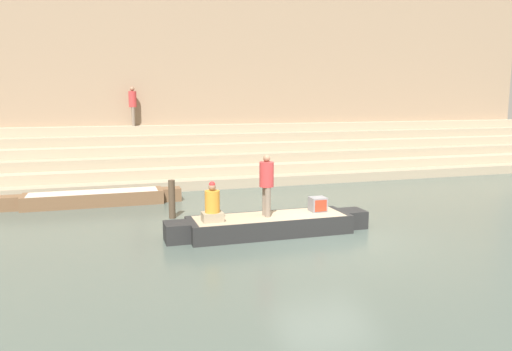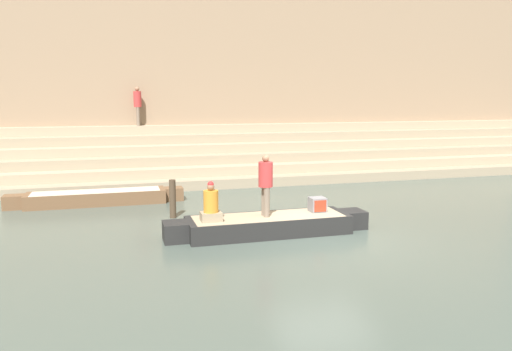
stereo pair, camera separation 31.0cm
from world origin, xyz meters
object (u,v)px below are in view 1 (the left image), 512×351
at_px(person_rowing, 212,206).
at_px(moored_boat_shore, 94,198).
at_px(person_standing, 267,181).
at_px(mooring_post, 172,199).
at_px(tv_set, 318,204).
at_px(person_on_steps, 133,103).
at_px(rowboat_main, 269,224).

height_order(person_rowing, moored_boat_shore, person_rowing).
xyz_separation_m(person_standing, person_rowing, (-1.48, -0.14, -0.53)).
bearing_deg(moored_boat_shore, mooring_post, -53.50).
bearing_deg(person_rowing, moored_boat_shore, 134.56).
xyz_separation_m(tv_set, person_on_steps, (-4.20, 10.74, 2.63)).
relative_size(mooring_post, person_on_steps, 0.67).
distance_m(rowboat_main, tv_set, 1.51).
bearing_deg(person_on_steps, rowboat_main, -122.30).
height_order(rowboat_main, mooring_post, mooring_post).
relative_size(person_rowing, person_on_steps, 0.59).
xyz_separation_m(rowboat_main, moored_boat_shore, (-4.47, 5.11, -0.02)).
relative_size(person_standing, person_on_steps, 0.94).
distance_m(person_standing, person_on_steps, 11.32).
relative_size(person_rowing, mooring_post, 0.88).
bearing_deg(person_standing, mooring_post, 135.26).
bearing_deg(rowboat_main, tv_set, 3.22).
distance_m(rowboat_main, person_rowing, 1.68).
relative_size(tv_set, moored_boat_shore, 0.07).
height_order(person_standing, moored_boat_shore, person_standing).
bearing_deg(person_on_steps, mooring_post, -132.88).
xyz_separation_m(person_standing, person_on_steps, (-2.69, 10.83, 1.90)).
distance_m(person_standing, tv_set, 1.68).
bearing_deg(mooring_post, person_on_steps, 93.68).
relative_size(person_rowing, tv_set, 2.42).
distance_m(rowboat_main, person_standing, 1.16).
xyz_separation_m(person_rowing, mooring_post, (-0.67, 2.61, -0.30)).
xyz_separation_m(rowboat_main, tv_set, (1.44, 0.12, 0.42)).
bearing_deg(person_standing, rowboat_main, -15.74).
height_order(moored_boat_shore, mooring_post, mooring_post).
xyz_separation_m(person_standing, moored_boat_shore, (-4.40, 5.09, -1.17)).
bearing_deg(mooring_post, moored_boat_shore, 130.73).
bearing_deg(moored_boat_shore, person_standing, -53.37).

